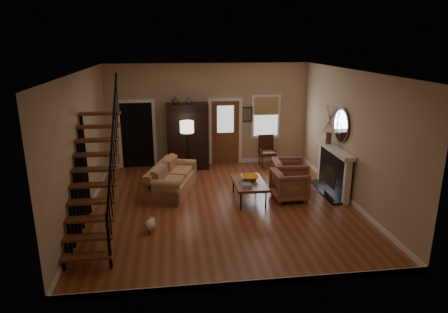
{
  "coord_description": "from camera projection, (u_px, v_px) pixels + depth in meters",
  "views": [
    {
      "loc": [
        -1.17,
        -9.21,
        3.99
      ],
      "look_at": [
        0.1,
        0.4,
        1.15
      ],
      "focal_mm": 32.0,
      "sensor_mm": 36.0,
      "label": 1
    }
  ],
  "objects": [
    {
      "name": "bowl",
      "position": [
        250.0,
        178.0,
        10.33
      ],
      "size": [
        0.45,
        0.45,
        0.11
      ],
      "primitive_type": "imported",
      "color": "orange",
      "rests_on": "coffee_table"
    },
    {
      "name": "armchair_right",
      "position": [
        290.0,
        175.0,
        10.98
      ],
      "size": [
        1.01,
        0.99,
        0.84
      ],
      "primitive_type": "imported",
      "rotation": [
        0.0,
        0.0,
        1.47
      ],
      "color": "brown",
      "rests_on": "ground"
    },
    {
      "name": "room",
      "position": [
        200.0,
        132.0,
        11.24
      ],
      "size": [
        7.0,
        7.33,
        3.3
      ],
      "color": "brown",
      "rests_on": "ground"
    },
    {
      "name": "sofa",
      "position": [
        172.0,
        179.0,
        10.78
      ],
      "size": [
        1.44,
        2.22,
        0.76
      ],
      "primitive_type": null,
      "rotation": [
        0.0,
        0.0,
        -0.29
      ],
      "color": "#B28151",
      "rests_on": "ground"
    },
    {
      "name": "books",
      "position": [
        247.0,
        185.0,
        9.88
      ],
      "size": [
        0.24,
        0.33,
        0.06
      ],
      "primitive_type": null,
      "color": "beige",
      "rests_on": "coffee_table"
    },
    {
      "name": "dog",
      "position": [
        150.0,
        226.0,
        8.59
      ],
      "size": [
        0.3,
        0.43,
        0.28
      ],
      "primitive_type": null,
      "rotation": [
        0.0,
        0.0,
        -0.21
      ],
      "color": "beige",
      "rests_on": "ground"
    },
    {
      "name": "staircase",
      "position": [
        93.0,
        164.0,
        8.0
      ],
      "size": [
        0.94,
        2.8,
        3.2
      ],
      "primitive_type": null,
      "color": "brown",
      "rests_on": "ground"
    },
    {
      "name": "side_chair",
      "position": [
        267.0,
        152.0,
        12.93
      ],
      "size": [
        0.54,
        0.54,
        1.02
      ],
      "primitive_type": null,
      "color": "#361A11",
      "rests_on": "ground"
    },
    {
      "name": "floor_lamp",
      "position": [
        188.0,
        150.0,
        11.72
      ],
      "size": [
        0.46,
        0.46,
        1.74
      ],
      "primitive_type": null,
      "rotation": [
        0.0,
        0.0,
        -0.15
      ],
      "color": "black",
      "rests_on": "ground"
    },
    {
      "name": "armoire",
      "position": [
        188.0,
        136.0,
        12.65
      ],
      "size": [
        1.3,
        0.6,
        2.1
      ],
      "primitive_type": null,
      "color": "black",
      "rests_on": "ground"
    },
    {
      "name": "armchair_left",
      "position": [
        289.0,
        185.0,
        10.31
      ],
      "size": [
        0.89,
        0.87,
        0.79
      ],
      "primitive_type": "imported",
      "rotation": [
        0.0,
        0.0,
        1.61
      ],
      "color": "brown",
      "rests_on": "ground"
    },
    {
      "name": "vase_b",
      "position": [
        189.0,
        100.0,
        12.24
      ],
      "size": [
        0.2,
        0.2,
        0.21
      ],
      "primitive_type": "imported",
      "color": "#334C60",
      "rests_on": "armoire"
    },
    {
      "name": "fireplace",
      "position": [
        335.0,
        166.0,
        10.7
      ],
      "size": [
        0.33,
        1.95,
        2.3
      ],
      "color": "black",
      "rests_on": "ground"
    },
    {
      "name": "vase_a",
      "position": [
        175.0,
        100.0,
        12.18
      ],
      "size": [
        0.24,
        0.24,
        0.25
      ],
      "primitive_type": "imported",
      "color": "#4C2619",
      "rests_on": "armoire"
    },
    {
      "name": "coffee_table",
      "position": [
        249.0,
        191.0,
        10.26
      ],
      "size": [
        0.78,
        1.33,
        0.51
      ],
      "primitive_type": null,
      "rotation": [
        0.0,
        0.0,
        0.01
      ],
      "color": "brown",
      "rests_on": "ground"
    }
  ]
}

